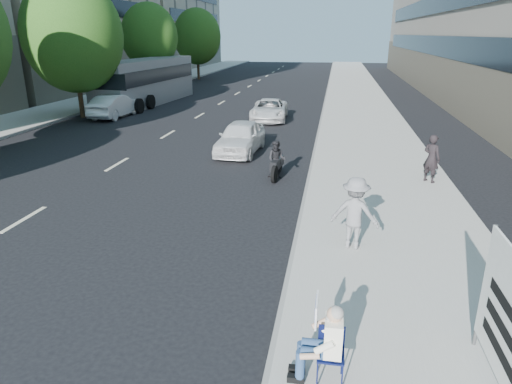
% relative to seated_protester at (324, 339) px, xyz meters
% --- Properties ---
extents(ground, '(160.00, 160.00, 0.00)m').
position_rel_seated_protester_xyz_m(ground, '(-2.29, 3.23, -0.87)').
color(ground, black).
rests_on(ground, ground).
extents(near_sidewalk, '(5.00, 120.00, 0.15)m').
position_rel_seated_protester_xyz_m(near_sidewalk, '(1.71, 23.23, -0.80)').
color(near_sidewalk, '#A4A39A').
rests_on(near_sidewalk, ground).
extents(far_sidewalk, '(4.50, 120.00, 0.15)m').
position_rel_seated_protester_xyz_m(far_sidewalk, '(-19.04, 23.23, -0.80)').
color(far_sidewalk, '#A4A39A').
rests_on(far_sidewalk, ground).
extents(tree_far_c, '(6.00, 6.00, 8.47)m').
position_rel_seated_protester_xyz_m(tree_far_c, '(-15.99, 21.23, 4.15)').
color(tree_far_c, '#382616').
rests_on(tree_far_c, ground).
extents(tree_far_d, '(4.80, 4.80, 7.65)m').
position_rel_seated_protester_xyz_m(tree_far_d, '(-15.99, 33.23, 4.01)').
color(tree_far_d, '#382616').
rests_on(tree_far_d, ground).
extents(tree_far_e, '(5.40, 5.40, 7.89)m').
position_rel_seated_protester_xyz_m(tree_far_e, '(-15.99, 47.23, 3.91)').
color(tree_far_e, '#382616').
rests_on(tree_far_e, ground).
extents(seated_protester, '(0.83, 1.11, 1.31)m').
position_rel_seated_protester_xyz_m(seated_protester, '(0.00, 0.00, 0.00)').
color(seated_protester, '#121A4F').
rests_on(seated_protester, near_sidewalk).
extents(jogger, '(1.27, 0.90, 1.79)m').
position_rel_seated_protester_xyz_m(jogger, '(0.58, 4.71, 0.17)').
color(jogger, slate).
rests_on(jogger, near_sidewalk).
extents(pedestrian_woman, '(0.73, 0.72, 1.70)m').
position_rel_seated_protester_xyz_m(pedestrian_woman, '(3.40, 10.51, 0.13)').
color(pedestrian_woman, black).
rests_on(pedestrian_woman, near_sidewalk).
extents(white_sedan_near, '(1.88, 4.27, 1.43)m').
position_rel_seated_protester_xyz_m(white_sedan_near, '(-4.14, 14.02, -0.16)').
color(white_sedan_near, silver).
rests_on(white_sedan_near, ground).
extents(white_sedan_mid, '(1.71, 4.47, 1.45)m').
position_rel_seated_protester_xyz_m(white_sedan_mid, '(-13.99, 21.74, -0.15)').
color(white_sedan_mid, silver).
rests_on(white_sedan_mid, ground).
extents(white_sedan_far, '(2.38, 4.71, 1.28)m').
position_rel_seated_protester_xyz_m(white_sedan_far, '(-4.04, 22.39, -0.24)').
color(white_sedan_far, silver).
rests_on(white_sedan_far, ground).
extents(motorcycle, '(0.75, 2.05, 1.42)m').
position_rel_seated_protester_xyz_m(motorcycle, '(-2.05, 10.53, -0.24)').
color(motorcycle, black).
rests_on(motorcycle, ground).
extents(bus, '(3.55, 12.23, 3.30)m').
position_rel_seated_protester_xyz_m(bus, '(-14.28, 27.89, 0.76)').
color(bus, slate).
rests_on(bus, ground).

